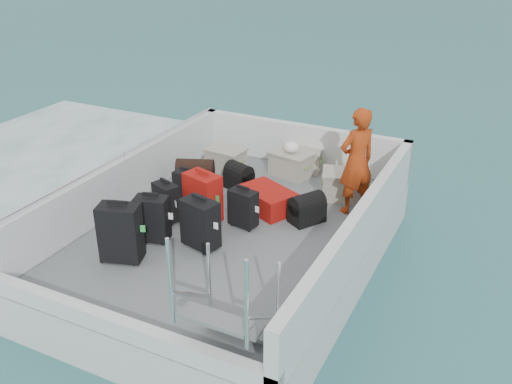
% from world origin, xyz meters
% --- Properties ---
extents(ground, '(160.00, 160.00, 0.00)m').
position_xyz_m(ground, '(0.00, 0.00, 0.00)').
color(ground, '#195058').
rests_on(ground, ground).
extents(ferry_hull, '(3.60, 5.00, 0.60)m').
position_xyz_m(ferry_hull, '(0.00, 0.00, 0.30)').
color(ferry_hull, silver).
rests_on(ferry_hull, ground).
extents(deck, '(3.30, 4.70, 0.02)m').
position_xyz_m(deck, '(0.00, 0.00, 0.61)').
color(deck, slate).
rests_on(deck, ferry_hull).
extents(deck_fittings, '(3.60, 5.00, 0.90)m').
position_xyz_m(deck_fittings, '(0.35, -0.32, 0.99)').
color(deck_fittings, silver).
rests_on(deck_fittings, deck).
extents(suitcase_1, '(0.42, 0.32, 0.55)m').
position_xyz_m(suitcase_1, '(-0.89, -0.24, 0.90)').
color(suitcase_1, black).
rests_on(suitcase_1, deck).
extents(suitcase_2, '(0.34, 0.21, 0.50)m').
position_xyz_m(suitcase_2, '(-0.93, 0.32, 0.87)').
color(suitcase_2, black).
rests_on(suitcase_2, deck).
extents(suitcase_3, '(0.55, 0.42, 0.74)m').
position_xyz_m(suitcase_3, '(-0.80, -1.31, 0.99)').
color(suitcase_3, black).
rests_on(suitcase_3, deck).
extents(suitcase_4, '(0.47, 0.35, 0.61)m').
position_xyz_m(suitcase_4, '(-0.74, -0.76, 0.93)').
color(suitcase_4, black).
rests_on(suitcase_4, deck).
extents(suitcase_5, '(0.56, 0.43, 0.68)m').
position_xyz_m(suitcase_5, '(-0.45, 0.00, 0.96)').
color(suitcase_5, maroon).
rests_on(suitcase_5, deck).
extents(suitcase_6, '(0.52, 0.38, 0.64)m').
position_xyz_m(suitcase_6, '(-0.12, -0.62, 0.94)').
color(suitcase_6, black).
rests_on(suitcase_6, deck).
extents(suitcase_7, '(0.40, 0.27, 0.53)m').
position_xyz_m(suitcase_7, '(0.12, 0.09, 0.88)').
color(suitcase_7, black).
rests_on(suitcase_7, deck).
extents(suitcase_8, '(0.93, 0.80, 0.31)m').
position_xyz_m(suitcase_8, '(0.19, 0.68, 0.77)').
color(suitcase_8, maroon).
rests_on(suitcase_8, deck).
extents(duffel_0, '(0.65, 0.49, 0.32)m').
position_xyz_m(duffel_0, '(-1.17, 0.94, 0.78)').
color(duffel_0, black).
rests_on(duffel_0, deck).
extents(duffel_1, '(0.48, 0.42, 0.32)m').
position_xyz_m(duffel_1, '(-0.49, 1.12, 0.78)').
color(duffel_1, black).
rests_on(duffel_1, deck).
extents(duffel_2, '(0.50, 0.55, 0.32)m').
position_xyz_m(duffel_2, '(0.83, 0.59, 0.78)').
color(duffel_2, black).
rests_on(duffel_2, deck).
extents(crate_0, '(0.61, 0.45, 0.35)m').
position_xyz_m(crate_0, '(-1.02, 1.65, 0.79)').
color(crate_0, '#AAA594').
rests_on(crate_0, deck).
extents(crate_1, '(0.63, 0.50, 0.34)m').
position_xyz_m(crate_1, '(0.12, 2.20, 0.79)').
color(crate_1, '#AAA594').
rests_on(crate_1, deck).
extents(crate_2, '(0.69, 0.54, 0.37)m').
position_xyz_m(crate_2, '(0.03, 1.92, 0.81)').
color(crate_2, '#AAA594').
rests_on(crate_2, deck).
extents(crate_3, '(0.75, 0.61, 0.39)m').
position_xyz_m(crate_3, '(1.07, 1.52, 0.81)').
color(crate_3, '#AAA594').
rests_on(crate_3, deck).
extents(yellow_bag, '(0.28, 0.26, 0.22)m').
position_xyz_m(yellow_bag, '(0.90, 2.20, 0.73)').
color(yellow_bag, yellow).
rests_on(yellow_bag, deck).
extents(white_bag, '(0.24, 0.24, 0.18)m').
position_xyz_m(white_bag, '(0.03, 1.92, 1.08)').
color(white_bag, white).
rests_on(white_bag, crate_2).
extents(passenger, '(0.63, 0.66, 1.52)m').
position_xyz_m(passenger, '(1.30, 1.18, 1.38)').
color(passenger, '#E24815').
rests_on(passenger, deck).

